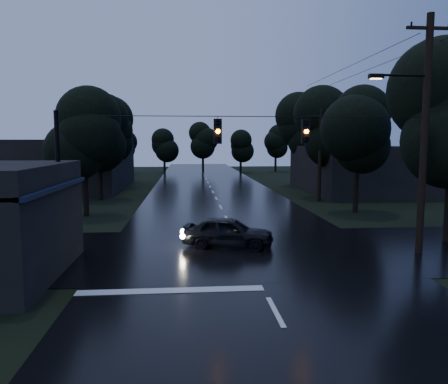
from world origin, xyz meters
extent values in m
cube|color=black|center=(0.00, 30.00, 0.00)|extent=(12.00, 120.00, 0.02)
cube|color=black|center=(0.00, 12.00, 0.00)|extent=(60.00, 9.00, 0.02)
cube|color=black|center=(-7.00, 9.00, 3.20)|extent=(0.30, 7.00, 0.15)
cylinder|color=black|center=(-7.20, 6.00, 1.50)|extent=(0.10, 0.10, 3.00)
cylinder|color=black|center=(-7.20, 12.00, 1.50)|extent=(0.10, 0.10, 3.00)
cube|color=#FFC066|center=(-7.05, 7.50, 2.50)|extent=(0.06, 1.60, 0.50)
cube|color=#FFC066|center=(-7.05, 10.20, 2.50)|extent=(0.06, 1.20, 0.50)
cube|color=black|center=(14.00, 34.00, 2.20)|extent=(10.00, 14.00, 4.40)
cube|color=black|center=(-14.00, 40.00, 2.50)|extent=(10.00, 16.00, 5.00)
cylinder|color=black|center=(7.50, 11.00, 5.00)|extent=(0.30, 0.30, 10.00)
cube|color=black|center=(7.50, 11.00, 9.40)|extent=(2.00, 0.12, 0.12)
cylinder|color=black|center=(6.40, 11.00, 7.50)|extent=(2.20, 0.10, 0.10)
cube|color=black|center=(5.30, 11.00, 7.45)|extent=(0.60, 0.25, 0.18)
cube|color=#FFB266|center=(5.30, 11.00, 7.35)|extent=(0.45, 0.18, 0.03)
cylinder|color=black|center=(8.30, 28.00, 3.75)|extent=(0.30, 0.30, 7.50)
cube|color=black|center=(8.30, 28.00, 6.90)|extent=(2.00, 0.12, 0.12)
cylinder|color=black|center=(-7.50, 11.00, 3.00)|extent=(0.18, 0.18, 6.00)
cylinder|color=black|center=(0.00, 11.00, 5.80)|extent=(15.00, 0.03, 0.03)
cube|color=black|center=(-1.20, 11.00, 5.20)|extent=(0.32, 0.25, 1.00)
sphere|color=orange|center=(-1.20, 10.85, 5.20)|extent=(0.18, 0.18, 0.18)
cube|color=black|center=(2.40, 11.00, 5.20)|extent=(0.32, 0.25, 1.00)
sphere|color=orange|center=(2.40, 10.85, 5.20)|extent=(0.18, 0.18, 0.18)
cylinder|color=black|center=(10.00, 13.00, 1.40)|extent=(0.36, 0.36, 2.80)
cylinder|color=black|center=(-9.00, 22.00, 1.22)|extent=(0.36, 0.36, 2.45)
sphere|color=black|center=(-9.00, 22.00, 4.20)|extent=(3.92, 3.92, 3.92)
sphere|color=black|center=(-9.00, 22.00, 5.25)|extent=(3.92, 3.92, 3.92)
sphere|color=black|center=(-9.00, 22.00, 6.30)|extent=(3.92, 3.92, 3.92)
cylinder|color=black|center=(-9.60, 30.00, 1.31)|extent=(0.36, 0.36, 2.62)
sphere|color=black|center=(-9.60, 30.00, 4.50)|extent=(4.20, 4.20, 4.20)
sphere|color=black|center=(-9.60, 30.00, 5.62)|extent=(4.20, 4.20, 4.20)
sphere|color=black|center=(-9.60, 30.00, 6.75)|extent=(4.20, 4.20, 4.20)
cylinder|color=black|center=(-10.20, 40.00, 1.40)|extent=(0.36, 0.36, 2.80)
sphere|color=black|center=(-10.20, 40.00, 4.80)|extent=(4.48, 4.48, 4.48)
sphere|color=black|center=(-10.20, 40.00, 6.00)|extent=(4.48, 4.48, 4.48)
sphere|color=black|center=(-10.20, 40.00, 7.20)|extent=(4.48, 4.48, 4.48)
cylinder|color=black|center=(9.00, 22.00, 1.31)|extent=(0.36, 0.36, 2.62)
sphere|color=black|center=(9.00, 22.00, 4.50)|extent=(4.20, 4.20, 4.20)
sphere|color=black|center=(9.00, 22.00, 5.62)|extent=(4.20, 4.20, 4.20)
sphere|color=black|center=(9.00, 22.00, 6.75)|extent=(4.20, 4.20, 4.20)
cylinder|color=black|center=(9.60, 30.00, 1.40)|extent=(0.36, 0.36, 2.80)
sphere|color=black|center=(9.60, 30.00, 4.80)|extent=(4.48, 4.48, 4.48)
sphere|color=black|center=(9.60, 30.00, 6.00)|extent=(4.48, 4.48, 4.48)
sphere|color=black|center=(9.60, 30.00, 7.20)|extent=(4.48, 4.48, 4.48)
cylinder|color=black|center=(10.20, 40.00, 1.49)|extent=(0.36, 0.36, 2.97)
sphere|color=black|center=(10.20, 40.00, 5.10)|extent=(4.76, 4.76, 4.76)
sphere|color=black|center=(10.20, 40.00, 6.38)|extent=(4.76, 4.76, 4.76)
sphere|color=black|center=(10.20, 40.00, 7.65)|extent=(4.76, 4.76, 4.76)
imported|color=black|center=(-0.60, 12.81, 0.70)|extent=(4.38, 2.60, 1.40)
camera|label=1|loc=(-2.44, -6.65, 4.76)|focal=35.00mm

